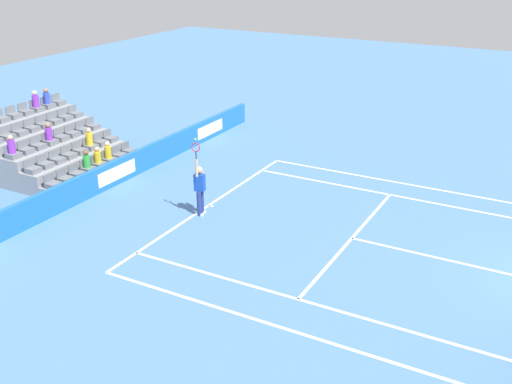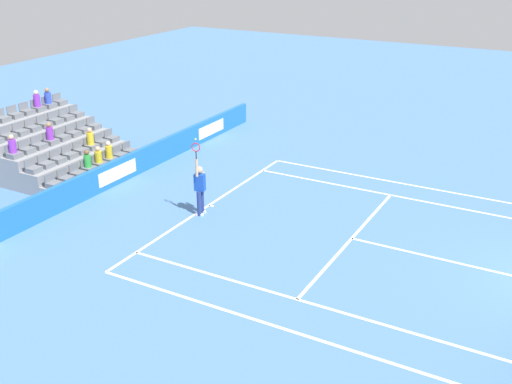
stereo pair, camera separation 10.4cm
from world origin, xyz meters
The scene contains 11 objects.
line_baseline centered at (0.00, -11.89, 0.00)m, with size 10.97×0.10×0.01m, color white.
line_service centered at (0.00, -6.40, 0.00)m, with size 8.23×0.10×0.01m, color white.
line_centre_service centered at (0.00, -3.20, 0.00)m, with size 0.10×6.40×0.01m, color white.
line_singles_sideline_left centered at (4.12, -5.95, 0.00)m, with size 0.10×11.89×0.01m, color white.
line_singles_sideline_right centered at (-4.12, -5.95, 0.00)m, with size 0.10×11.89×0.01m, color white.
line_doubles_sideline_left centered at (5.49, -5.95, 0.00)m, with size 0.10×11.89×0.01m, color white.
line_doubles_sideline_right centered at (-5.49, -5.95, 0.00)m, with size 0.10×11.89×0.01m, color white.
line_centre_mark centered at (0.00, -11.79, 0.00)m, with size 0.10×0.20×0.01m, color white.
sponsor_barrier centered at (0.00, -16.22, 0.49)m, with size 20.27×0.22×0.98m.
tennis_player centered at (0.78, -11.72, 0.99)m, with size 0.53×0.40×2.85m.
stadium_stand centered at (0.00, -19.78, 0.82)m, with size 4.96×4.75×3.01m.
Camera 2 is at (16.90, -0.62, 8.96)m, focal length 42.80 mm.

